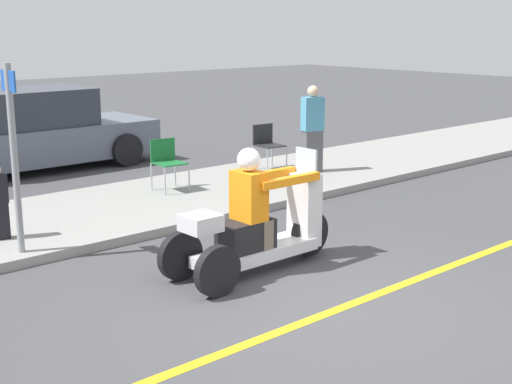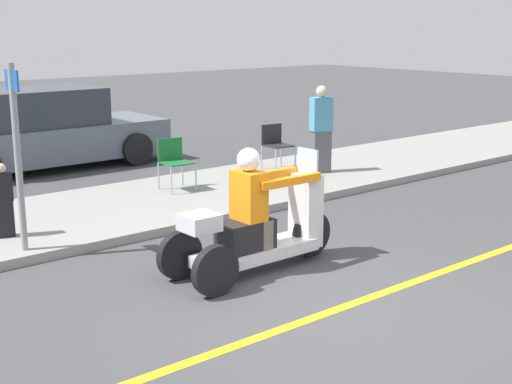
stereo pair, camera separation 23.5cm
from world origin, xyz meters
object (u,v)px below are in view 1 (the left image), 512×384
(motorcycle_trike, at_px, (257,227))
(parked_car_lot_right, at_px, (28,132))
(folding_chair_curbside, at_px, (267,142))
(street_sign, at_px, (14,152))
(folding_chair_set_back, at_px, (167,159))
(spectator_near_curb, at_px, (312,131))

(motorcycle_trike, bearing_deg, parked_car_lot_right, 85.73)
(folding_chair_curbside, bearing_deg, parked_car_lot_right, 132.02)
(parked_car_lot_right, xyz_separation_m, street_sign, (-2.41, -5.11, 0.59))
(folding_chair_curbside, distance_m, street_sign, 5.77)
(folding_chair_set_back, bearing_deg, parked_car_lot_right, 101.36)
(parked_car_lot_right, height_order, street_sign, street_sign)
(spectator_near_curb, relative_size, parked_car_lot_right, 0.33)
(spectator_near_curb, height_order, parked_car_lot_right, spectator_near_curb)
(street_sign, bearing_deg, spectator_near_curb, 9.49)
(motorcycle_trike, height_order, folding_chair_curbside, motorcycle_trike)
(street_sign, bearing_deg, folding_chair_set_back, 26.17)
(street_sign, bearing_deg, parked_car_lot_right, 64.73)
(parked_car_lot_right, bearing_deg, spectator_near_curb, -49.75)
(folding_chair_curbside, distance_m, folding_chair_set_back, 2.34)
(spectator_near_curb, bearing_deg, folding_chair_set_back, 168.76)
(folding_chair_curbside, xyz_separation_m, folding_chair_set_back, (-2.33, -0.18, 0.00))
(folding_chair_set_back, xyz_separation_m, street_sign, (-3.13, -1.54, 0.69))
(motorcycle_trike, relative_size, spectator_near_curb, 1.43)
(folding_chair_curbside, relative_size, folding_chair_set_back, 1.00)
(spectator_near_curb, height_order, street_sign, street_sign)
(folding_chair_set_back, distance_m, parked_car_lot_right, 3.64)
(motorcycle_trike, relative_size, parked_car_lot_right, 0.48)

